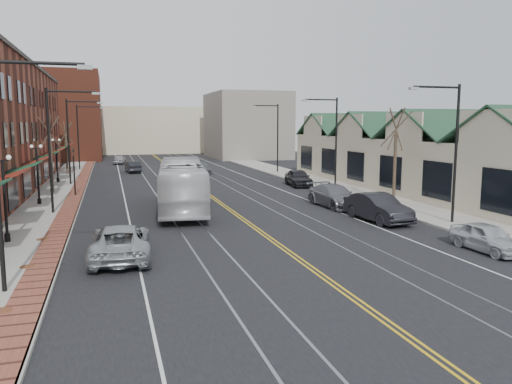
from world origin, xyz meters
TOP-DOWN VIEW (x-y plane):
  - ground at (0.00, 0.00)m, footprint 160.00×160.00m
  - sidewalk_left at (-12.00, 20.00)m, footprint 4.00×120.00m
  - sidewalk_right at (12.00, 20.00)m, footprint 4.00×120.00m
  - building_right at (18.00, 20.00)m, footprint 8.00×36.00m
  - backdrop_left at (-16.00, 70.00)m, footprint 14.00×18.00m
  - backdrop_mid at (0.00, 85.00)m, footprint 22.00×14.00m
  - backdrop_right at (15.00, 65.00)m, footprint 12.00×16.00m
  - streetlight_l_0 at (-11.05, 0.00)m, footprint 3.33×0.25m
  - streetlight_l_1 at (-11.05, 16.00)m, footprint 3.33×0.25m
  - streetlight_l_2 at (-11.05, 32.00)m, footprint 3.33×0.25m
  - streetlight_l_3 at (-11.05, 48.00)m, footprint 3.33×0.25m
  - streetlight_r_0 at (11.05, 6.00)m, footprint 3.33×0.25m
  - streetlight_r_1 at (11.05, 22.00)m, footprint 3.33×0.25m
  - streetlight_r_2 at (11.05, 38.00)m, footprint 3.33×0.25m
  - lamppost_l_1 at (-12.80, 8.00)m, footprint 0.84×0.28m
  - lamppost_l_2 at (-12.80, 20.00)m, footprint 0.84×0.28m
  - lamppost_l_3 at (-12.80, 34.00)m, footprint 0.84×0.28m
  - tree_left_near at (-12.50, 26.00)m, footprint 1.78×1.37m
  - tree_left_far at (-12.50, 42.00)m, footprint 1.66×1.28m
  - tree_right_mid at (12.50, 14.00)m, footprint 1.90×1.46m
  - manhole_near at (-11.20, -2.00)m, footprint 0.60×0.60m
  - manhole_mid at (-11.20, 3.00)m, footprint 0.60×0.60m
  - manhole_far at (-11.20, 8.00)m, footprint 0.60×0.60m
  - traffic_signal at (-10.60, 24.00)m, footprint 0.18×0.15m
  - transit_bus at (-3.14, 15.33)m, footprint 4.40×12.80m
  - parked_suv at (-7.50, 3.69)m, footprint 2.83×5.65m
  - parked_car_a at (8.91, 0.18)m, footprint 1.68×3.96m
  - parked_car_b at (7.72, 8.06)m, footprint 2.24×5.28m
  - parked_car_c at (7.50, 13.67)m, footprint 2.55×5.54m
  - parked_car_d at (9.30, 25.39)m, footprint 2.36×4.86m
  - distant_car_left at (-5.15, 43.17)m, footprint 1.88×4.30m
  - distant_car_right at (2.71, 40.11)m, footprint 2.08×4.62m
  - distant_car_far at (-6.44, 56.58)m, footprint 2.10×4.11m

SIDE VIEW (x-z plane):
  - ground at x=0.00m, z-range 0.00..0.00m
  - sidewalk_left at x=-12.00m, z-range 0.00..0.15m
  - sidewalk_right at x=12.00m, z-range 0.00..0.15m
  - manhole_near at x=-11.20m, z-range 0.15..0.17m
  - manhole_mid at x=-11.20m, z-range 0.15..0.17m
  - manhole_far at x=-11.20m, z-range 0.15..0.17m
  - distant_car_right at x=2.71m, z-range 0.00..1.32m
  - parked_car_a at x=8.91m, z-range 0.00..1.34m
  - distant_car_far at x=-6.44m, z-range 0.00..1.34m
  - distant_car_left at x=-5.15m, z-range 0.00..1.37m
  - parked_suv at x=-7.50m, z-range 0.00..1.54m
  - parked_car_c at x=7.50m, z-range 0.00..1.57m
  - parked_car_d at x=9.30m, z-range 0.00..1.60m
  - parked_car_b at x=7.72m, z-range 0.00..1.69m
  - transit_bus at x=-3.14m, z-range 0.00..3.49m
  - lamppost_l_1 at x=-12.80m, z-range 0.07..4.34m
  - lamppost_l_2 at x=-12.80m, z-range 0.07..4.34m
  - lamppost_l_3 at x=-12.80m, z-range 0.07..4.34m
  - building_right at x=18.00m, z-range 0.00..4.60m
  - traffic_signal at x=-10.60m, z-range 0.45..4.25m
  - tree_left_far at x=-12.50m, z-range 0.26..6.29m
  - tree_left_near at x=-12.50m, z-range 0.27..6.75m
  - tree_right_mid at x=12.50m, z-range 0.28..7.22m
  - backdrop_mid at x=0.00m, z-range 0.00..9.00m
  - streetlight_l_0 at x=-11.05m, z-range 1.03..9.03m
  - streetlight_l_1 at x=-11.05m, z-range 1.03..9.03m
  - streetlight_l_2 at x=-11.05m, z-range 1.03..9.03m
  - streetlight_l_3 at x=-11.05m, z-range 1.03..9.03m
  - streetlight_r_0 at x=11.05m, z-range 1.03..9.03m
  - streetlight_r_1 at x=11.05m, z-range 1.03..9.03m
  - streetlight_r_2 at x=11.05m, z-range 1.03..9.03m
  - backdrop_right at x=15.00m, z-range 0.00..11.00m
  - backdrop_left at x=-16.00m, z-range 0.00..14.00m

